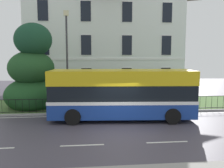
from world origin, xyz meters
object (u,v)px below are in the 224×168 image
at_px(georgian_townhouse, 104,36).
at_px(litter_bin, 99,101).
at_px(street_lamp_post, 67,54).
at_px(single_decker_bus, 122,94).
at_px(evergreen_tree, 32,76).

bearing_deg(georgian_townhouse, litter_bin, -95.99).
height_order(street_lamp_post, litter_bin, street_lamp_post).
bearing_deg(single_decker_bus, evergreen_tree, 153.22).
height_order(georgian_townhouse, evergreen_tree, georgian_townhouse).
bearing_deg(single_decker_bus, georgian_townhouse, 95.46).
bearing_deg(single_decker_bus, street_lamp_post, 146.93).
relative_size(evergreen_tree, street_lamp_post, 0.95).
distance_m(street_lamp_post, litter_bin, 4.20).
height_order(single_decker_bus, litter_bin, single_decker_bus).
relative_size(georgian_townhouse, single_decker_bus, 1.78).
distance_m(evergreen_tree, litter_bin, 5.47).
bearing_deg(georgian_townhouse, evergreen_tree, -123.96).
bearing_deg(litter_bin, single_decker_bus, -64.70).
relative_size(georgian_townhouse, street_lamp_post, 2.29).
height_order(georgian_townhouse, street_lamp_post, georgian_townhouse).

